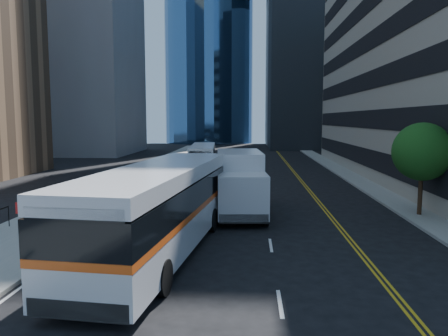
{
  "coord_description": "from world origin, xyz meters",
  "views": [
    {
      "loc": [
        -0.41,
        -16.44,
        5.43
      ],
      "look_at": [
        -1.82,
        6.88,
        2.8
      ],
      "focal_mm": 35.0,
      "sensor_mm": 36.0,
      "label": 1
    }
  ],
  "objects_px": {
    "bus_rear": "(203,157)",
    "box_truck": "(240,182)",
    "street_tree": "(422,152)",
    "bus_front": "(161,206)"
  },
  "relations": [
    {
      "from": "box_truck",
      "to": "bus_front",
      "type": "bearing_deg",
      "value": -115.98
    },
    {
      "from": "street_tree",
      "to": "box_truck",
      "type": "height_order",
      "value": "street_tree"
    },
    {
      "from": "street_tree",
      "to": "box_truck",
      "type": "bearing_deg",
      "value": 178.74
    },
    {
      "from": "street_tree",
      "to": "bus_rear",
      "type": "distance_m",
      "value": 24.68
    },
    {
      "from": "street_tree",
      "to": "bus_front",
      "type": "distance_m",
      "value": 15.04
    },
    {
      "from": "street_tree",
      "to": "box_truck",
      "type": "distance_m",
      "value": 10.15
    },
    {
      "from": "bus_rear",
      "to": "box_truck",
      "type": "xyz_separation_m",
      "value": [
        4.28,
        -19.8,
        0.35
      ]
    },
    {
      "from": "street_tree",
      "to": "bus_rear",
      "type": "bearing_deg",
      "value": 125.49
    },
    {
      "from": "street_tree",
      "to": "bus_rear",
      "type": "xyz_separation_m",
      "value": [
        -14.27,
        20.02,
        -2.13
      ]
    },
    {
      "from": "bus_front",
      "to": "bus_rear",
      "type": "height_order",
      "value": "bus_front"
    }
  ]
}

